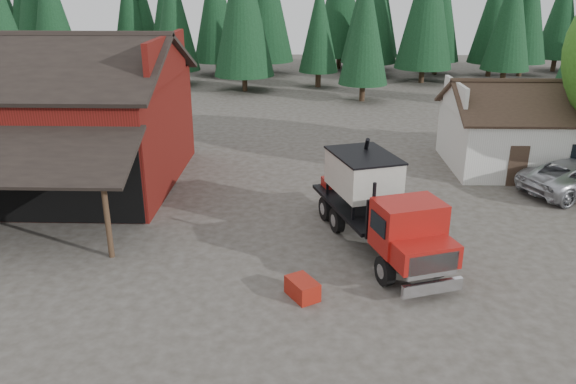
{
  "coord_description": "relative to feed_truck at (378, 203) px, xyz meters",
  "views": [
    {
      "loc": [
        1.26,
        -15.76,
        9.37
      ],
      "look_at": [
        0.69,
        4.1,
        1.8
      ],
      "focal_mm": 35.0,
      "sensor_mm": 36.0,
      "label": 1
    }
  ],
  "objects": [
    {
      "name": "red_barn",
      "position": [
        -15.0,
        6.61,
        0.98
      ],
      "size": [
        12.8,
        13.63,
        7.18
      ],
      "color": "maroon",
      "rests_on": "ground"
    },
    {
      "name": "ground",
      "position": [
        -4.0,
        -3.29,
        -1.72
      ],
      "size": [
        120.0,
        120.0,
        0.0
      ],
      "primitive_type": "plane",
      "color": "#3F3A31",
      "rests_on": "ground"
    },
    {
      "name": "conifer_backdrop",
      "position": [
        -4.0,
        38.71,
        -1.72
      ],
      "size": [
        76.0,
        16.0,
        16.0
      ],
      "primitive_type": null,
      "color": "black",
      "rests_on": "ground"
    },
    {
      "name": "equip_box",
      "position": [
        -2.72,
        -3.72,
        -1.42
      ],
      "size": [
        1.17,
        1.3,
        0.6
      ],
      "primitive_type": "cube",
      "rotation": [
        0.0,
        0.0,
        0.56
      ],
      "color": "maroon",
      "rests_on": "ground"
    },
    {
      "name": "near_pine_d",
      "position": [
        -8.0,
        30.71,
        5.68
      ],
      "size": [
        5.28,
        5.28,
        13.4
      ],
      "color": "#382619",
      "rests_on": "ground"
    },
    {
      "name": "near_pine_b",
      "position": [
        2.0,
        26.71,
        4.17
      ],
      "size": [
        3.96,
        3.96,
        10.4
      ],
      "color": "#382619",
      "rests_on": "ground"
    },
    {
      "name": "farmhouse",
      "position": [
        9.0,
        9.71,
        -0.05
      ],
      "size": [
        8.6,
        6.42,
        4.65
      ],
      "color": "silver",
      "rests_on": "ground"
    },
    {
      "name": "feed_truck",
      "position": [
        0.0,
        0.0,
        0.0
      ],
      "size": [
        4.6,
        8.4,
        3.67
      ],
      "rotation": [
        0.0,
        0.0,
        0.32
      ],
      "color": "black",
      "rests_on": "ground"
    }
  ]
}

